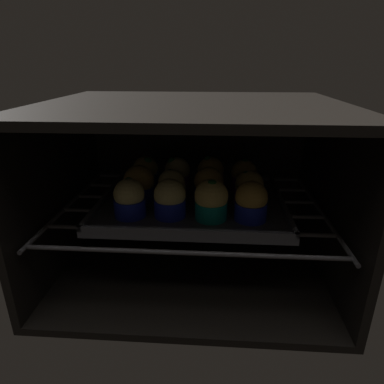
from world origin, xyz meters
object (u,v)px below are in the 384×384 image
object	(u,v)px
muffin_row0_col3	(251,202)
muffin_row2_col2	(210,174)
muffin_row1_col1	(172,187)
muffin_row1_col3	(249,189)
muffin_row2_col3	(244,176)
muffin_row2_col0	(146,173)
muffin_row0_col0	(129,199)
muffin_row1_col2	(209,186)
baking_tray	(192,203)
muffin_row2_col1	(177,174)
muffin_row1_col0	(139,184)
muffin_row0_col1	(170,199)
muffin_row0_col2	(211,200)

from	to	relation	value
muffin_row0_col3	muffin_row2_col2	bearing A→B (deg)	116.04
muffin_row1_col1	muffin_row1_col3	bearing A→B (deg)	-0.37
muffin_row2_col3	muffin_row0_col3	bearing A→B (deg)	-89.48
muffin_row1_col3	muffin_row2_col0	distance (cm)	24.70
muffin_row0_col0	muffin_row1_col2	size ratio (longest dim) A/B	0.99
baking_tray	muffin_row2_col0	xyz separation A→B (cm)	(-11.41, 8.09, 3.95)
baking_tray	muffin_row2_col1	size ratio (longest dim) A/B	5.09
muffin_row2_col2	muffin_row2_col3	size ratio (longest dim) A/B	1.07
muffin_row1_col1	muffin_row1_col3	world-z (taller)	muffin_row1_col3
muffin_row1_col0	baking_tray	bearing A→B (deg)	-0.55
muffin_row0_col1	muffin_row1_col2	xyz separation A→B (cm)	(7.14, 7.77, 0.03)
muffin_row1_col3	muffin_row2_col3	bearing A→B (deg)	93.31
muffin_row2_col0	muffin_row2_col2	size ratio (longest dim) A/B	0.95
muffin_row0_col1	muffin_row0_col2	bearing A→B (deg)	-4.06
muffin_row1_col2	muffin_row2_col1	size ratio (longest dim) A/B	1.00
muffin_row1_col0	muffin_row2_col0	world-z (taller)	muffin_row1_col0
muffin_row0_col3	muffin_row2_col0	xyz separation A→B (cm)	(-22.89, 16.02, -0.10)
baking_tray	muffin_row0_col1	world-z (taller)	muffin_row0_col1
muffin_row0_col3	muffin_row2_col2	world-z (taller)	muffin_row2_col2
muffin_row0_col1	muffin_row2_col0	xyz separation A→B (cm)	(-7.75, 15.62, -0.01)
muffin_row1_col2	muffin_row2_col1	bearing A→B (deg)	135.49
muffin_row2_col1	muffin_row2_col3	bearing A→B (deg)	0.69
muffin_row0_col0	muffin_row1_col2	world-z (taller)	same
muffin_row1_col1	muffin_row2_col2	distance (cm)	11.47
muffin_row0_col1	muffin_row1_col1	world-z (taller)	muffin_row0_col1
muffin_row1_col0	muffin_row2_col1	xyz separation A→B (cm)	(7.26, 7.42, -0.05)
muffin_row0_col0	muffin_row0_col1	distance (cm)	7.66
muffin_row0_col2	muffin_row1_col1	xyz separation A→B (cm)	(-8.40, 7.84, -0.47)
muffin_row0_col0	muffin_row2_col3	size ratio (longest dim) A/B	1.02
muffin_row0_col1	muffin_row2_col3	distance (cm)	21.39
muffin_row0_col0	muffin_row1_col0	bearing A→B (deg)	89.18
muffin_row1_col1	muffin_row2_col1	bearing A→B (deg)	87.55
baking_tray	muffin_row0_col3	world-z (taller)	muffin_row0_col3
baking_tray	muffin_row2_col1	world-z (taller)	muffin_row2_col1
muffin_row1_col2	muffin_row2_col2	bearing A→B (deg)	88.49
muffin_row1_col0	muffin_row2_col2	size ratio (longest dim) A/B	0.98
muffin_row0_col1	muffin_row1_col3	bearing A→B (deg)	24.93
baking_tray	muffin_row2_col2	xyz separation A→B (cm)	(3.69, 8.01, 3.99)
muffin_row2_col2	muffin_row2_col0	bearing A→B (deg)	179.71
muffin_row0_col0	muffin_row0_col1	size ratio (longest dim) A/B	1.00
muffin_row2_col3	muffin_row1_col0	bearing A→B (deg)	-161.35
muffin_row0_col3	muffin_row2_col2	distance (cm)	17.74
muffin_row1_col0	muffin_row1_col1	distance (cm)	6.94
muffin_row1_col3	muffin_row2_col2	world-z (taller)	muffin_row2_col2
muffin_row1_col2	muffin_row1_col3	distance (cm)	8.34
muffin_row0_col0	muffin_row1_col1	size ratio (longest dim) A/B	1.07
muffin_row0_col3	muffin_row1_col1	distance (cm)	17.53
baking_tray	muffin_row0_col0	bearing A→B (deg)	-144.98
muffin_row0_col1	muffin_row2_col3	world-z (taller)	muffin_row0_col1
muffin_row0_col1	muffin_row1_col1	xyz separation A→B (cm)	(-0.61, 7.29, -0.20)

